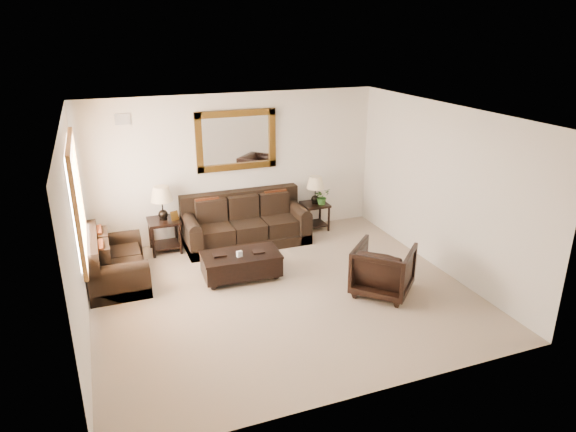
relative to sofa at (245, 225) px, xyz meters
name	(u,v)px	position (x,y,z in m)	size (l,w,h in m)	color
room	(281,209)	(-0.04, -2.06, 1.02)	(5.51, 5.01, 2.71)	gray
window	(78,198)	(-2.74, -1.16, 1.22)	(0.07, 1.96, 1.66)	white
mirror	(236,140)	(0.00, 0.41, 1.52)	(1.50, 0.06, 1.10)	#4F380F
air_vent	(123,119)	(-1.94, 0.42, 2.02)	(0.25, 0.02, 0.18)	#999999
sofa	(245,225)	(0.00, 0.00, 0.00)	(2.26, 0.97, 0.92)	black
loveseat	(113,265)	(-2.38, -0.81, -0.03)	(0.88, 1.48, 0.83)	black
end_table_left	(163,210)	(-1.45, 0.13, 0.45)	(0.55, 0.55, 1.21)	black
end_table_right	(315,195)	(1.48, 0.16, 0.37)	(0.49, 0.49, 1.08)	black
coffee_table	(241,263)	(-0.47, -1.37, -0.07)	(1.26, 0.71, 0.52)	black
armchair	(383,267)	(1.38, -2.60, 0.09)	(0.82, 0.77, 0.84)	black
potted_plant	(322,198)	(1.59, 0.07, 0.33)	(0.28, 0.32, 0.25)	#27501B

